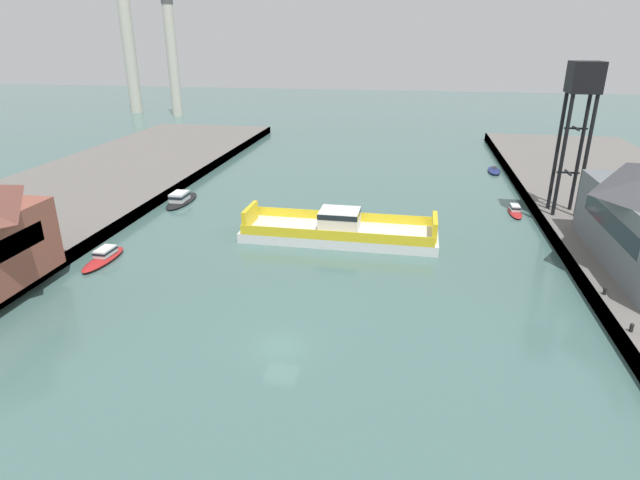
{
  "coord_description": "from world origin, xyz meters",
  "views": [
    {
      "loc": [
        8.76,
        -32.55,
        21.89
      ],
      "look_at": [
        0.0,
        17.19,
        2.0
      ],
      "focal_mm": 29.21,
      "sensor_mm": 36.0,
      "label": 1
    }
  ],
  "objects_px": {
    "moored_boat_mid_right": "(181,199)",
    "smokestack_distant_b": "(128,39)",
    "moored_boat_near_left": "(494,170)",
    "chain_ferry": "(339,230)",
    "smokestack_distant_a": "(172,54)",
    "moored_boat_mid_left": "(515,211)",
    "crane_tower": "(582,95)",
    "moored_boat_near_right": "(104,257)"
  },
  "relations": [
    {
      "from": "moored_boat_near_left",
      "to": "smokestack_distant_b",
      "type": "distance_m",
      "value": 115.67
    },
    {
      "from": "smokestack_distant_a",
      "to": "chain_ferry",
      "type": "bearing_deg",
      "value": -56.11
    },
    {
      "from": "moored_boat_mid_right",
      "to": "smokestack_distant_a",
      "type": "relative_size",
      "value": 0.26
    },
    {
      "from": "chain_ferry",
      "to": "moored_boat_mid_right",
      "type": "distance_m",
      "value": 25.79
    },
    {
      "from": "moored_boat_near_right",
      "to": "crane_tower",
      "type": "height_order",
      "value": "crane_tower"
    },
    {
      "from": "smokestack_distant_b",
      "to": "crane_tower",
      "type": "bearing_deg",
      "value": -39.49
    },
    {
      "from": "smokestack_distant_b",
      "to": "moored_boat_near_right",
      "type": "bearing_deg",
      "value": -63.46
    },
    {
      "from": "moored_boat_mid_right",
      "to": "smokestack_distant_b",
      "type": "relative_size",
      "value": 0.21
    },
    {
      "from": "moored_boat_near_left",
      "to": "moored_boat_near_right",
      "type": "bearing_deg",
      "value": -134.11
    },
    {
      "from": "moored_boat_mid_right",
      "to": "crane_tower",
      "type": "distance_m",
      "value": 52.4
    },
    {
      "from": "crane_tower",
      "to": "moored_boat_mid_left",
      "type": "bearing_deg",
      "value": 150.85
    },
    {
      "from": "chain_ferry",
      "to": "moored_boat_near_right",
      "type": "relative_size",
      "value": 3.25
    },
    {
      "from": "moored_boat_near_right",
      "to": "smokestack_distant_a",
      "type": "distance_m",
      "value": 108.08
    },
    {
      "from": "chain_ferry",
      "to": "smokestack_distant_a",
      "type": "height_order",
      "value": "smokestack_distant_a"
    },
    {
      "from": "moored_boat_mid_left",
      "to": "smokestack_distant_a",
      "type": "bearing_deg",
      "value": 136.89
    },
    {
      "from": "moored_boat_mid_left",
      "to": "smokestack_distant_a",
      "type": "distance_m",
      "value": 113.15
    },
    {
      "from": "moored_boat_mid_left",
      "to": "crane_tower",
      "type": "height_order",
      "value": "crane_tower"
    },
    {
      "from": "chain_ferry",
      "to": "smokestack_distant_b",
      "type": "relative_size",
      "value": 0.56
    },
    {
      "from": "moored_boat_near_right",
      "to": "smokestack_distant_a",
      "type": "relative_size",
      "value": 0.22
    },
    {
      "from": "moored_boat_near_left",
      "to": "chain_ferry",
      "type": "bearing_deg",
      "value": -121.32
    },
    {
      "from": "moored_boat_near_right",
      "to": "smokestack_distant_b",
      "type": "xyz_separation_m",
      "value": [
        -52.5,
        105.12,
        20.54
      ]
    },
    {
      "from": "chain_ferry",
      "to": "crane_tower",
      "type": "relative_size",
      "value": 1.25
    },
    {
      "from": "moored_boat_near_right",
      "to": "moored_boat_mid_right",
      "type": "xyz_separation_m",
      "value": [
        -0.63,
        20.49,
        0.12
      ]
    },
    {
      "from": "moored_boat_near_right",
      "to": "moored_boat_mid_left",
      "type": "xyz_separation_m",
      "value": [
        44.7,
        23.7,
        -0.08
      ]
    },
    {
      "from": "moored_boat_mid_right",
      "to": "crane_tower",
      "type": "height_order",
      "value": "crane_tower"
    },
    {
      "from": "smokestack_distant_a",
      "to": "smokestack_distant_b",
      "type": "relative_size",
      "value": 0.8
    },
    {
      "from": "moored_boat_near_right",
      "to": "smokestack_distant_b",
      "type": "height_order",
      "value": "smokestack_distant_b"
    },
    {
      "from": "smokestack_distant_b",
      "to": "chain_ferry",
      "type": "bearing_deg",
      "value": -51.32
    },
    {
      "from": "smokestack_distant_a",
      "to": "smokestack_distant_b",
      "type": "height_order",
      "value": "smokestack_distant_b"
    },
    {
      "from": "moored_boat_mid_left",
      "to": "moored_boat_mid_right",
      "type": "distance_m",
      "value": 45.45
    },
    {
      "from": "crane_tower",
      "to": "chain_ferry",
      "type": "bearing_deg",
      "value": -158.57
    },
    {
      "from": "moored_boat_mid_right",
      "to": "moored_boat_near_right",
      "type": "bearing_deg",
      "value": -88.24
    },
    {
      "from": "moored_boat_near_left",
      "to": "moored_boat_mid_left",
      "type": "bearing_deg",
      "value": -90.67
    },
    {
      "from": "crane_tower",
      "to": "smokestack_distant_a",
      "type": "relative_size",
      "value": 0.56
    },
    {
      "from": "moored_boat_mid_right",
      "to": "smokestack_distant_a",
      "type": "xyz_separation_m",
      "value": [
        -36.39,
        79.71,
        16.34
      ]
    },
    {
      "from": "moored_boat_near_right",
      "to": "smokestack_distant_a",
      "type": "xyz_separation_m",
      "value": [
        -37.02,
        100.2,
        16.46
      ]
    },
    {
      "from": "moored_boat_mid_left",
      "to": "smokestack_distant_a",
      "type": "xyz_separation_m",
      "value": [
        -81.72,
        76.5,
        16.54
      ]
    },
    {
      "from": "moored_boat_mid_right",
      "to": "smokestack_distant_a",
      "type": "height_order",
      "value": "smokestack_distant_a"
    },
    {
      "from": "moored_boat_near_right",
      "to": "moored_boat_mid_left",
      "type": "height_order",
      "value": "moored_boat_near_right"
    },
    {
      "from": "chain_ferry",
      "to": "moored_boat_near_left",
      "type": "height_order",
      "value": "chain_ferry"
    },
    {
      "from": "crane_tower",
      "to": "moored_boat_mid_right",
      "type": "bearing_deg",
      "value": -179.46
    },
    {
      "from": "moored_boat_near_right",
      "to": "moored_boat_mid_left",
      "type": "bearing_deg",
      "value": 27.94
    }
  ]
}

